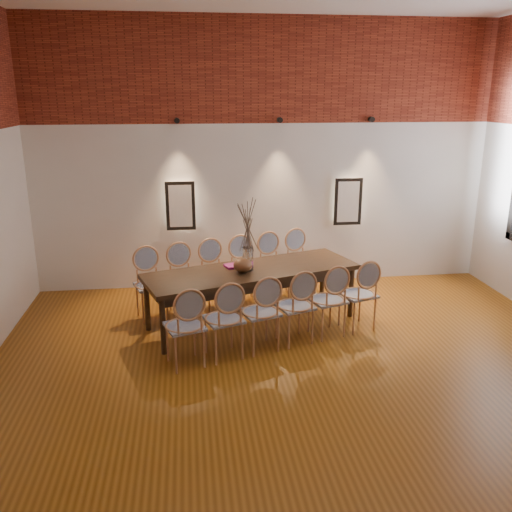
{
  "coord_description": "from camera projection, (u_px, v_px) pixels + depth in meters",
  "views": [
    {
      "loc": [
        -1.19,
        -4.67,
        2.95
      ],
      "look_at": [
        -0.4,
        1.52,
        1.05
      ],
      "focal_mm": 38.0,
      "sensor_mm": 36.0,
      "label": 1
    }
  ],
  "objects": [
    {
      "name": "floor",
      "position": [
        314.0,
        399.0,
        5.44
      ],
      "size": [
        7.0,
        7.0,
        0.02
      ],
      "primitive_type": "cube",
      "color": "#8C5014",
      "rests_on": "ground"
    },
    {
      "name": "wall_back",
      "position": [
        265.0,
        157.0,
        8.22
      ],
      "size": [
        7.0,
        0.1,
        4.0
      ],
      "primitive_type": "cube",
      "color": "silver",
      "rests_on": "ground"
    },
    {
      "name": "brick_band_back",
      "position": [
        266.0,
        70.0,
        7.79
      ],
      "size": [
        7.0,
        0.02,
        1.5
      ],
      "primitive_type": "cube",
      "color": "maroon",
      "rests_on": "ground"
    },
    {
      "name": "niche_left",
      "position": [
        181.0,
        206.0,
        8.17
      ],
      "size": [
        0.36,
        0.06,
        0.66
      ],
      "primitive_type": "cube",
      "color": "#FFEAC6",
      "rests_on": "wall_back"
    },
    {
      "name": "niche_right",
      "position": [
        347.0,
        201.0,
        8.49
      ],
      "size": [
        0.36,
        0.06,
        0.66
      ],
      "primitive_type": "cube",
      "color": "#FFEAC6",
      "rests_on": "wall_back"
    },
    {
      "name": "spot_fixture_left",
      "position": [
        177.0,
        121.0,
        7.78
      ],
      "size": [
        0.08,
        0.1,
        0.08
      ],
      "primitive_type": "cylinder",
      "rotation": [
        1.57,
        0.0,
        0.0
      ],
      "color": "black",
      "rests_on": "wall_back"
    },
    {
      "name": "spot_fixture_mid",
      "position": [
        280.0,
        120.0,
        7.96
      ],
      "size": [
        0.08,
        0.1,
        0.08
      ],
      "primitive_type": "cylinder",
      "rotation": [
        1.57,
        0.0,
        0.0
      ],
      "color": "black",
      "rests_on": "wall_back"
    },
    {
      "name": "spot_fixture_right",
      "position": [
        372.0,
        119.0,
        8.13
      ],
      "size": [
        0.08,
        0.1,
        0.08
      ],
      "primitive_type": "cylinder",
      "rotation": [
        1.57,
        0.0,
        0.0
      ],
      "color": "black",
      "rests_on": "wall_back"
    },
    {
      "name": "dining_table",
      "position": [
        252.0,
        296.0,
        7.1
      ],
      "size": [
        2.91,
        1.7,
        0.75
      ],
      "primitive_type": "cube",
      "rotation": [
        0.0,
        0.0,
        0.31
      ],
      "color": "#312012",
      "rests_on": "floor"
    },
    {
      "name": "chair_near_a",
      "position": [
        185.0,
        326.0,
        5.97
      ],
      "size": [
        0.55,
        0.55,
        0.94
      ],
      "primitive_type": null,
      "rotation": [
        0.0,
        0.0,
        0.31
      ],
      "color": "tan",
      "rests_on": "floor"
    },
    {
      "name": "chair_near_b",
      "position": [
        224.0,
        319.0,
        6.16
      ],
      "size": [
        0.55,
        0.55,
        0.94
      ],
      "primitive_type": null,
      "rotation": [
        0.0,
        0.0,
        0.31
      ],
      "color": "tan",
      "rests_on": "floor"
    },
    {
      "name": "chair_near_c",
      "position": [
        260.0,
        312.0,
        6.35
      ],
      "size": [
        0.55,
        0.55,
        0.94
      ],
      "primitive_type": null,
      "rotation": [
        0.0,
        0.0,
        0.31
      ],
      "color": "tan",
      "rests_on": "floor"
    },
    {
      "name": "chair_near_d",
      "position": [
        295.0,
        306.0,
        6.54
      ],
      "size": [
        0.55,
        0.55,
        0.94
      ],
      "primitive_type": null,
      "rotation": [
        0.0,
        0.0,
        0.31
      ],
      "color": "tan",
      "rests_on": "floor"
    },
    {
      "name": "chair_near_e",
      "position": [
        327.0,
        300.0,
        6.73
      ],
      "size": [
        0.55,
        0.55,
        0.94
      ],
      "primitive_type": null,
      "rotation": [
        0.0,
        0.0,
        0.31
      ],
      "color": "tan",
      "rests_on": "floor"
    },
    {
      "name": "chair_near_f",
      "position": [
        358.0,
        294.0,
        6.91
      ],
      "size": [
        0.55,
        0.55,
        0.94
      ],
      "primitive_type": null,
      "rotation": [
        0.0,
        0.0,
        0.31
      ],
      "color": "tan",
      "rests_on": "floor"
    },
    {
      "name": "chair_far_a",
      "position": [
        151.0,
        285.0,
        7.23
      ],
      "size": [
        0.55,
        0.55,
        0.94
      ],
      "primitive_type": null,
      "rotation": [
        0.0,
        0.0,
        3.45
      ],
      "color": "tan",
      "rests_on": "floor"
    },
    {
      "name": "chair_far_b",
      "position": [
        184.0,
        280.0,
        7.42
      ],
      "size": [
        0.55,
        0.55,
        0.94
      ],
      "primitive_type": null,
      "rotation": [
        0.0,
        0.0,
        3.45
      ],
      "color": "tan",
      "rests_on": "floor"
    },
    {
      "name": "chair_far_c",
      "position": [
        216.0,
        276.0,
        7.61
      ],
      "size": [
        0.55,
        0.55,
        0.94
      ],
      "primitive_type": null,
      "rotation": [
        0.0,
        0.0,
        3.45
      ],
      "color": "tan",
      "rests_on": "floor"
    },
    {
      "name": "chair_far_d",
      "position": [
        246.0,
        271.0,
        7.79
      ],
      "size": [
        0.55,
        0.55,
        0.94
      ],
      "primitive_type": null,
      "rotation": [
        0.0,
        0.0,
        3.45
      ],
      "color": "tan",
      "rests_on": "floor"
    },
    {
      "name": "chair_far_e",
      "position": [
        274.0,
        267.0,
        7.98
      ],
      "size": [
        0.55,
        0.55,
        0.94
      ],
      "primitive_type": null,
      "rotation": [
        0.0,
        0.0,
        3.45
      ],
      "color": "tan",
      "rests_on": "floor"
    },
    {
      "name": "chair_far_f",
      "position": [
        301.0,
        263.0,
        8.17
      ],
      "size": [
        0.55,
        0.55,
        0.94
      ],
      "primitive_type": null,
      "rotation": [
        0.0,
        0.0,
        3.45
      ],
      "color": "tan",
      "rests_on": "floor"
    },
    {
      "name": "vase",
      "position": [
        248.0,
        259.0,
        6.92
      ],
      "size": [
        0.14,
        0.14,
        0.3
      ],
      "primitive_type": "cylinder",
      "color": "silver",
      "rests_on": "dining_table"
    },
    {
      "name": "dried_branches",
      "position": [
        248.0,
        225.0,
        6.79
      ],
      "size": [
        0.5,
        0.5,
        0.7
      ],
      "primitive_type": null,
      "color": "#4A3B30",
      "rests_on": "vase"
    },
    {
      "name": "bowl",
      "position": [
        243.0,
        265.0,
        6.86
      ],
      "size": [
        0.24,
        0.24,
        0.18
      ],
      "primitive_type": "ellipsoid",
      "color": "brown",
      "rests_on": "dining_table"
    },
    {
      "name": "book",
      "position": [
        235.0,
        266.0,
        7.09
      ],
      "size": [
        0.3,
        0.25,
        0.03
      ],
      "primitive_type": "cube",
      "rotation": [
        0.0,
        0.0,
        0.31
      ],
      "color": "#891A67",
      "rests_on": "dining_table"
    }
  ]
}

